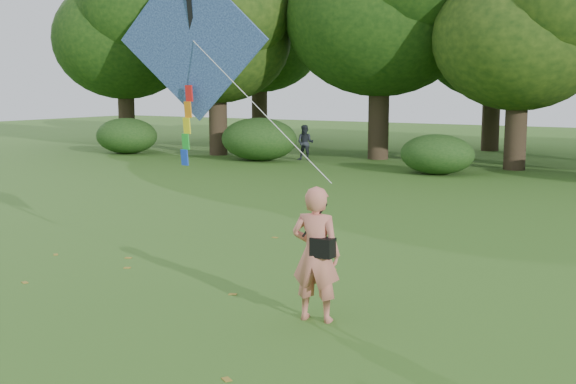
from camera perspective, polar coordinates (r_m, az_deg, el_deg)
The scene contains 7 objects.
ground at distance 9.27m, azimuth -0.61°, elevation -11.30°, with size 100.00×100.00×0.00m, color #265114.
man_kite_flyer at distance 9.62m, azimuth 2.22°, elevation -4.92°, with size 0.66×0.44×1.82m, color #D07362.
bystander_left at distance 30.33m, azimuth 1.38°, elevation 3.91°, with size 0.73×0.57×1.49m, color #262B32.
crossbody_bag at distance 9.51m, azimuth 2.75°, elevation -4.33°, with size 0.43×0.20×0.72m.
flying_kite at distance 11.72m, azimuth -7.57°, elevation 11.64°, with size 4.33×1.40×3.30m.
shrub_band at distance 25.69m, azimuth 19.00°, elevation 2.89°, with size 39.15×3.22×1.88m.
fallen_leaves at distance 12.48m, azimuth -0.93°, elevation -6.07°, with size 10.36×12.17×0.01m.
Camera 1 is at (4.58, -7.43, 3.13)m, focal length 45.00 mm.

